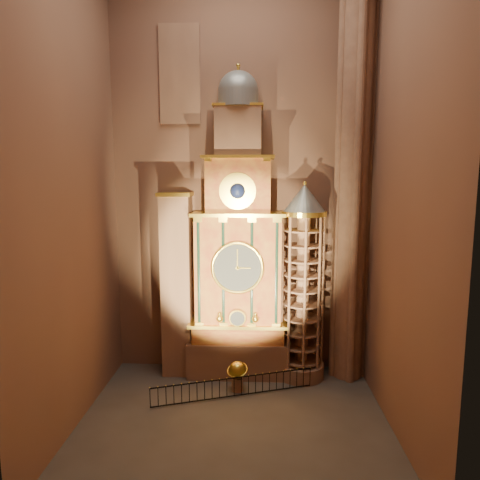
{
  "coord_description": "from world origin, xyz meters",
  "views": [
    {
      "loc": [
        0.97,
        -17.97,
        10.88
      ],
      "look_at": [
        0.17,
        3.0,
        7.91
      ],
      "focal_mm": 32.0,
      "sensor_mm": 36.0,
      "label": 1
    }
  ],
  "objects_px": {
    "iron_railing": "(234,387)",
    "portrait_tower": "(177,284)",
    "stair_turret": "(303,284)",
    "astronomical_clock": "(238,257)",
    "celestial_globe": "(237,373)"
  },
  "relations": [
    {
      "from": "portrait_tower",
      "to": "celestial_globe",
      "type": "bearing_deg",
      "value": -30.77
    },
    {
      "from": "astronomical_clock",
      "to": "stair_turret",
      "type": "bearing_deg",
      "value": -4.3
    },
    {
      "from": "astronomical_clock",
      "to": "celestial_globe",
      "type": "height_order",
      "value": "astronomical_clock"
    },
    {
      "from": "stair_turret",
      "to": "celestial_globe",
      "type": "relative_size",
      "value": 6.86
    },
    {
      "from": "astronomical_clock",
      "to": "iron_railing",
      "type": "relative_size",
      "value": 2.11
    },
    {
      "from": "astronomical_clock",
      "to": "iron_railing",
      "type": "bearing_deg",
      "value": -92.0
    },
    {
      "from": "astronomical_clock",
      "to": "celestial_globe",
      "type": "xyz_separation_m",
      "value": [
        0.03,
        -2.03,
        -5.73
      ]
    },
    {
      "from": "portrait_tower",
      "to": "stair_turret",
      "type": "distance_m",
      "value": 6.91
    },
    {
      "from": "stair_turret",
      "to": "astronomical_clock",
      "type": "bearing_deg",
      "value": 175.7
    },
    {
      "from": "iron_railing",
      "to": "astronomical_clock",
      "type": "bearing_deg",
      "value": 88.0
    },
    {
      "from": "iron_railing",
      "to": "portrait_tower",
      "type": "bearing_deg",
      "value": 140.17
    },
    {
      "from": "portrait_tower",
      "to": "astronomical_clock",
      "type": "bearing_deg",
      "value": -0.29
    },
    {
      "from": "stair_turret",
      "to": "celestial_globe",
      "type": "xyz_separation_m",
      "value": [
        -3.47,
        -1.76,
        -4.32
      ]
    },
    {
      "from": "celestial_globe",
      "to": "stair_turret",
      "type": "bearing_deg",
      "value": 26.92
    },
    {
      "from": "astronomical_clock",
      "to": "celestial_globe",
      "type": "bearing_deg",
      "value": -89.13
    }
  ]
}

